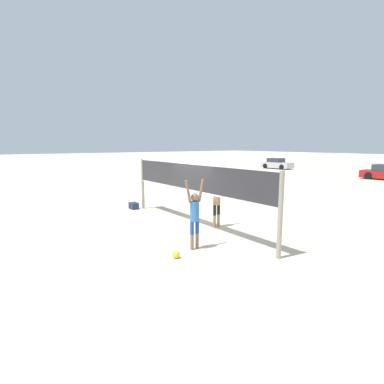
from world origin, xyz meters
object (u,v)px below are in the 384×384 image
Objects in this scene: player_blocker at (217,198)px; parked_car_far at (277,164)px; player_spiker at (195,213)px; volleyball at (176,254)px; gear_bag at (134,206)px; volleyball_net at (192,183)px.

player_blocker is 0.53× the size of parked_car_far.
player_spiker is 9.67× the size of volleyball.
volleyball is (1.77, -3.06, -1.04)m from player_blocker.
player_spiker is at bearing 34.15° from player_blocker.
volleyball is at bearing -15.74° from gear_bag.
player_blocker is 3.68m from volleyball.
volleyball_net is 30.20m from parked_car_far.
volleyball_net is at bearing 55.43° from player_spiker.
volleyball_net is 16.26× the size of gear_bag.
gear_bag reaches higher than volleyball.
gear_bag is at bearing -76.89° from player_blocker.
player_spiker is (2.12, -1.46, -0.59)m from volleyball_net.
parked_car_far is at bearing 33.70° from player_spiker.
player_blocker is 9.75× the size of volleyball.
volleyball is (2.41, -2.34, -1.62)m from volleyball_net.
player_spiker is 0.52× the size of parked_car_far.
parked_car_far is (-18.07, 27.09, -0.52)m from player_spiker.
volleyball_net reaches higher than gear_bag.
player_blocker reaches higher than player_spiker.
gear_bag is at bearing -70.19° from parked_car_far.
volleyball_net is 3.73m from volleyball.
parked_car_far is (-18.35, 27.97, 0.51)m from volleyball.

